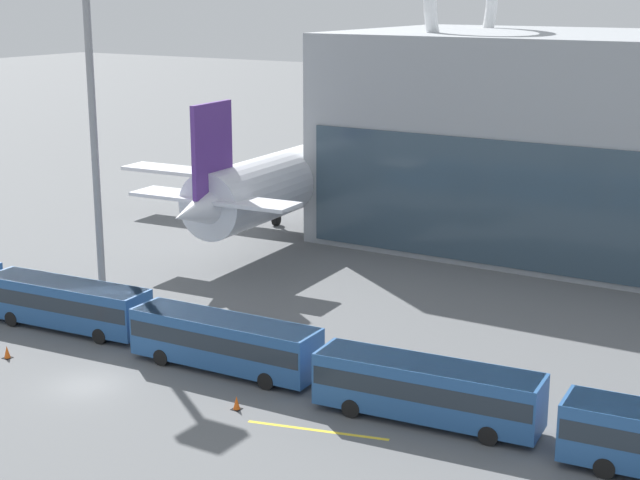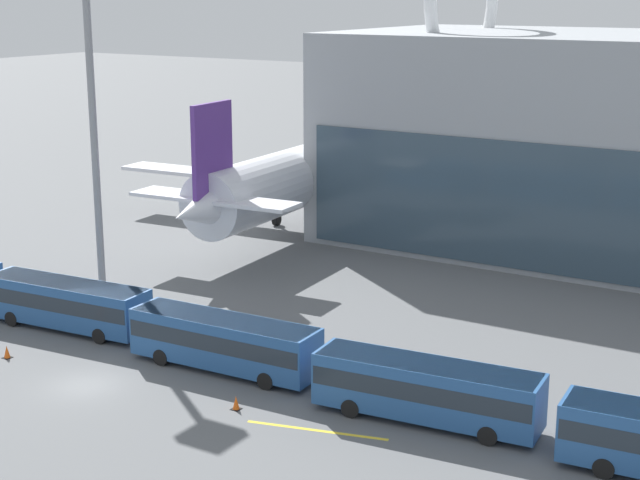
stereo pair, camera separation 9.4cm
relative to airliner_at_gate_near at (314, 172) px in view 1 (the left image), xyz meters
The scene contains 9 objects.
ground_plane 40.17m from the airliner_at_gate_near, 76.80° to the right, with size 440.00×440.00×0.00m, color slate.
airliner_at_gate_near is the anchor object (origin of this frame).
shuttle_bus_1 32.67m from the airliner_at_gate_near, 87.82° to the right, with size 12.00×3.71×3.16m.
shuttle_bus_2 35.96m from the airliner_at_gate_near, 66.45° to the right, with size 11.91×3.22×3.16m.
shuttle_bus_3 43.02m from the airliner_at_gate_near, 50.35° to the right, with size 12.03×3.90×3.16m.
floodlight_mast 26.98m from the airliner_at_gate_near, 97.28° to the right, with size 2.54×2.54×22.84m.
lane_stripe_2 43.90m from the airliner_at_gate_near, 57.87° to the right, with size 7.42×0.25×0.01m, color yellow.
traffic_cone_0 41.50m from the airliner_at_gate_near, 63.80° to the right, with size 0.50×0.50×0.75m.
traffic_cone_1 38.57m from the airliner_at_gate_near, 87.02° to the right, with size 0.51×0.51×0.77m.
Camera 1 is at (38.01, -36.73, 21.53)m, focal length 55.00 mm.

